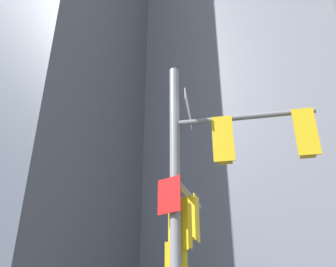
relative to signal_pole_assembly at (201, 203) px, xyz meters
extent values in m
cube|color=#4C5460|center=(-15.55, 9.80, 19.28)|extent=(14.29, 14.29, 46.99)
cube|color=slate|center=(-3.23, 20.24, 22.38)|extent=(16.35, 16.35, 53.21)
cylinder|color=gray|center=(-0.47, -0.35, -0.32)|extent=(0.24, 0.24, 7.80)
cylinder|color=gray|center=(1.13, 0.04, 1.96)|extent=(3.23, 0.92, 0.13)
cylinder|color=gray|center=(-0.63, 0.85, 0.51)|extent=(0.46, 2.42, 0.13)
cube|color=gold|center=(0.70, -0.26, 1.36)|extent=(0.47, 0.14, 1.14)
cube|color=gold|center=(0.65, -0.07, 1.36)|extent=(0.41, 0.41, 1.00)
cylinder|color=#360605|center=(0.60, 0.12, 1.71)|extent=(0.21, 0.11, 0.20)
cube|color=black|center=(0.60, 0.12, 1.83)|extent=(0.23, 0.12, 0.02)
cylinder|color=yellow|center=(0.60, 0.12, 1.36)|extent=(0.21, 0.11, 0.20)
cube|color=black|center=(0.60, 0.12, 1.48)|extent=(0.23, 0.12, 0.02)
cylinder|color=#06311C|center=(0.60, 0.12, 1.01)|extent=(0.21, 0.11, 0.20)
cube|color=black|center=(0.60, 0.12, 1.13)|extent=(0.23, 0.12, 0.02)
cube|color=gold|center=(2.46, 0.18, 1.36)|extent=(0.47, 0.14, 1.14)
cube|color=gold|center=(2.41, 0.36, 1.36)|extent=(0.41, 0.41, 1.00)
cylinder|color=#360605|center=(2.36, 0.56, 1.71)|extent=(0.21, 0.11, 0.20)
cube|color=black|center=(2.36, 0.56, 1.83)|extent=(0.23, 0.12, 0.02)
cylinder|color=#3C2C06|center=(2.36, 0.56, 1.36)|extent=(0.21, 0.11, 0.20)
cube|color=black|center=(2.36, 0.56, 1.48)|extent=(0.23, 0.12, 0.02)
cylinder|color=#19C672|center=(2.36, 0.56, 1.01)|extent=(0.21, 0.11, 0.20)
cube|color=black|center=(2.36, 0.56, 1.13)|extent=(0.23, 0.12, 0.02)
cube|color=yellow|center=(-0.45, 0.88, -0.09)|extent=(0.09, 0.48, 1.14)
cube|color=yellow|center=(-0.63, 0.85, -0.09)|extent=(0.38, 0.38, 1.00)
cylinder|color=#360605|center=(-0.83, 0.82, 0.26)|extent=(0.09, 0.21, 0.20)
cube|color=black|center=(-0.84, 0.82, 0.38)|extent=(0.10, 0.23, 0.02)
cylinder|color=yellow|center=(-0.83, 0.82, -0.09)|extent=(0.09, 0.21, 0.20)
cube|color=black|center=(-0.84, 0.82, 0.03)|extent=(0.10, 0.23, 0.02)
cylinder|color=#06311C|center=(-0.83, 0.82, -0.44)|extent=(0.09, 0.21, 0.20)
cube|color=black|center=(-0.84, 0.82, -0.32)|extent=(0.10, 0.23, 0.02)
cube|color=yellow|center=(-0.47, -0.22, -0.46)|extent=(0.48, 0.05, 1.14)
cube|color=yellow|center=(-0.46, -0.03, -0.46)|extent=(0.35, 0.35, 1.00)
cylinder|color=red|center=(-0.45, 0.17, -0.11)|extent=(0.20, 0.07, 0.20)
cube|color=black|center=(-0.45, 0.17, 0.01)|extent=(0.22, 0.08, 0.02)
cylinder|color=#3C2C06|center=(-0.45, 0.17, -0.46)|extent=(0.20, 0.07, 0.20)
cube|color=black|center=(-0.45, 0.17, -0.34)|extent=(0.22, 0.08, 0.02)
cylinder|color=#06311C|center=(-0.45, 0.17, -0.81)|extent=(0.20, 0.07, 0.20)
cube|color=black|center=(-0.45, 0.17, -0.69)|extent=(0.22, 0.08, 0.02)
cylinder|color=#360605|center=(-0.66, 0.13, -1.07)|extent=(0.21, 0.13, 0.20)
cube|color=black|center=(-0.66, 0.14, -0.95)|extent=(0.23, 0.15, 0.02)
cube|color=black|center=(-0.66, 0.14, -1.30)|extent=(0.23, 0.15, 0.02)
cube|color=white|center=(-0.14, -0.25, 2.31)|extent=(0.48, 1.54, 0.28)
cube|color=#19479E|center=(-0.14, -0.25, 2.31)|extent=(0.46, 1.50, 0.24)
cube|color=red|center=(-0.52, -0.57, 0.10)|extent=(0.62, 0.17, 0.80)
cube|color=white|center=(-0.52, -0.57, 0.10)|extent=(0.58, 0.16, 0.76)
camera|label=1|loc=(2.78, -7.57, -2.32)|focal=39.09mm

